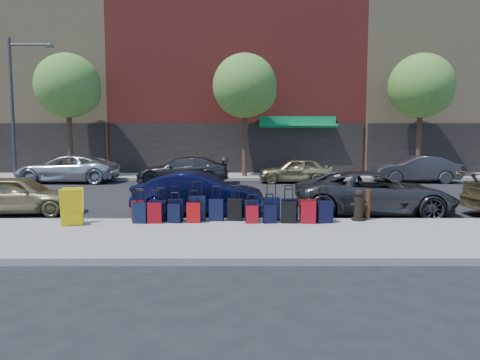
{
  "coord_description": "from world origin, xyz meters",
  "views": [
    {
      "loc": [
        0.17,
        -16.29,
        2.37
      ],
      "look_at": [
        0.2,
        -1.5,
        0.95
      ],
      "focal_mm": 32.0,
      "sensor_mm": 36.0,
      "label": 1
    }
  ],
  "objects_px": {
    "bollard": "(368,204)",
    "car_far_0": "(67,169)",
    "fire_hydrant": "(359,206)",
    "car_near_1": "(199,194)",
    "car_near_0": "(18,195)",
    "tree_center": "(247,88)",
    "suitcase_front_5": "(235,210)",
    "car_far_2": "(296,171)",
    "tree_right": "(423,88)",
    "car_near_2": "(374,193)",
    "car_far_1": "(183,170)",
    "tree_left": "(70,88)",
    "car_far_3": "(416,169)",
    "streetlight": "(15,99)",
    "display_rack": "(72,207)"
  },
  "relations": [
    {
      "from": "tree_right",
      "to": "bollard",
      "type": "height_order",
      "value": "tree_right"
    },
    {
      "from": "car_near_2",
      "to": "suitcase_front_5",
      "type": "bearing_deg",
      "value": 115.85
    },
    {
      "from": "car_near_0",
      "to": "car_far_2",
      "type": "relative_size",
      "value": 0.92
    },
    {
      "from": "tree_right",
      "to": "display_rack",
      "type": "xyz_separation_m",
      "value": [
        -15.27,
        -14.91,
        -4.79
      ]
    },
    {
      "from": "tree_left",
      "to": "suitcase_front_5",
      "type": "distance_m",
      "value": 18.07
    },
    {
      "from": "streetlight",
      "to": "car_far_0",
      "type": "relative_size",
      "value": 1.48
    },
    {
      "from": "bollard",
      "to": "car_near_1",
      "type": "relative_size",
      "value": 0.21
    },
    {
      "from": "suitcase_front_5",
      "to": "car_near_0",
      "type": "height_order",
      "value": "car_near_0"
    },
    {
      "from": "car_near_0",
      "to": "car_far_3",
      "type": "xyz_separation_m",
      "value": [
        16.57,
        9.92,
        0.1
      ]
    },
    {
      "from": "car_far_0",
      "to": "car_far_3",
      "type": "height_order",
      "value": "car_far_0"
    },
    {
      "from": "fire_hydrant",
      "to": "car_near_0",
      "type": "bearing_deg",
      "value": 176.4
    },
    {
      "from": "tree_right",
      "to": "car_far_3",
      "type": "height_order",
      "value": "tree_right"
    },
    {
      "from": "tree_center",
      "to": "car_far_2",
      "type": "height_order",
      "value": "tree_center"
    },
    {
      "from": "suitcase_front_5",
      "to": "car_far_0",
      "type": "distance_m",
      "value": 14.94
    },
    {
      "from": "car_near_0",
      "to": "car_near_1",
      "type": "height_order",
      "value": "car_near_1"
    },
    {
      "from": "tree_center",
      "to": "suitcase_front_5",
      "type": "xyz_separation_m",
      "value": [
        -0.59,
        -14.26,
        -4.96
      ]
    },
    {
      "from": "tree_center",
      "to": "car_far_2",
      "type": "bearing_deg",
      "value": -47.49
    },
    {
      "from": "car_near_0",
      "to": "bollard",
      "type": "bearing_deg",
      "value": -104.99
    },
    {
      "from": "car_far_0",
      "to": "car_far_3",
      "type": "bearing_deg",
      "value": 90.18
    },
    {
      "from": "streetlight",
      "to": "suitcase_front_5",
      "type": "relative_size",
      "value": 8.35
    },
    {
      "from": "tree_left",
      "to": "car_near_0",
      "type": "xyz_separation_m",
      "value": [
        3.09,
        -12.49,
        -4.79
      ]
    },
    {
      "from": "tree_left",
      "to": "fire_hydrant",
      "type": "relative_size",
      "value": 8.56
    },
    {
      "from": "fire_hydrant",
      "to": "car_near_1",
      "type": "xyz_separation_m",
      "value": [
        -4.53,
        1.7,
        0.12
      ]
    },
    {
      "from": "streetlight",
      "to": "fire_hydrant",
      "type": "bearing_deg",
      "value": -39.87
    },
    {
      "from": "display_rack",
      "to": "car_near_1",
      "type": "xyz_separation_m",
      "value": [
        3.04,
        2.36,
        0.04
      ]
    },
    {
      "from": "car_far_3",
      "to": "tree_left",
      "type": "bearing_deg",
      "value": -94.14
    },
    {
      "from": "car_near_2",
      "to": "car_far_3",
      "type": "relative_size",
      "value": 1.11
    },
    {
      "from": "tree_center",
      "to": "car_far_3",
      "type": "xyz_separation_m",
      "value": [
        9.16,
        -2.58,
        -4.68
      ]
    },
    {
      "from": "tree_left",
      "to": "suitcase_front_5",
      "type": "height_order",
      "value": "tree_left"
    },
    {
      "from": "tree_center",
      "to": "car_near_0",
      "type": "height_order",
      "value": "tree_center"
    },
    {
      "from": "tree_center",
      "to": "streetlight",
      "type": "relative_size",
      "value": 0.91
    },
    {
      "from": "bollard",
      "to": "car_far_1",
      "type": "height_order",
      "value": "car_far_1"
    },
    {
      "from": "car_near_2",
      "to": "car_far_1",
      "type": "distance_m",
      "value": 12.02
    },
    {
      "from": "suitcase_front_5",
      "to": "car_far_3",
      "type": "height_order",
      "value": "car_far_3"
    },
    {
      "from": "bollard",
      "to": "car_far_3",
      "type": "height_order",
      "value": "car_far_3"
    },
    {
      "from": "suitcase_front_5",
      "to": "car_far_1",
      "type": "bearing_deg",
      "value": 111.95
    },
    {
      "from": "suitcase_front_5",
      "to": "fire_hydrant",
      "type": "distance_m",
      "value": 3.38
    },
    {
      "from": "car_far_2",
      "to": "car_near_0",
      "type": "bearing_deg",
      "value": -40.9
    },
    {
      "from": "tree_left",
      "to": "car_near_2",
      "type": "relative_size",
      "value": 1.48
    },
    {
      "from": "car_near_0",
      "to": "car_far_0",
      "type": "height_order",
      "value": "car_far_0"
    },
    {
      "from": "tree_center",
      "to": "car_near_2",
      "type": "relative_size",
      "value": 1.48
    },
    {
      "from": "bollard",
      "to": "car_near_1",
      "type": "height_order",
      "value": "car_near_1"
    },
    {
      "from": "car_far_2",
      "to": "car_far_3",
      "type": "bearing_deg",
      "value": 97.11
    },
    {
      "from": "suitcase_front_5",
      "to": "bollard",
      "type": "bearing_deg",
      "value": 8.96
    },
    {
      "from": "tree_left",
      "to": "streetlight",
      "type": "height_order",
      "value": "streetlight"
    },
    {
      "from": "bollard",
      "to": "car_far_0",
      "type": "distance_m",
      "value": 17.38
    },
    {
      "from": "tree_right",
      "to": "car_far_0",
      "type": "bearing_deg",
      "value": -172.87
    },
    {
      "from": "streetlight",
      "to": "bollard",
      "type": "distance_m",
      "value": 21.69
    },
    {
      "from": "streetlight",
      "to": "car_far_2",
      "type": "xyz_separation_m",
      "value": [
        16.02,
        -2.12,
        -3.98
      ]
    },
    {
      "from": "bollard",
      "to": "car_far_3",
      "type": "distance_m",
      "value": 13.1
    }
  ]
}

